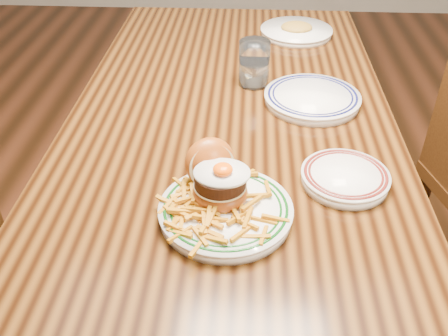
{
  "coord_description": "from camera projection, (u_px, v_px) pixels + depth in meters",
  "views": [
    {
      "loc": [
        0.05,
        -1.16,
        1.41
      ],
      "look_at": [
        0.0,
        -0.4,
        0.85
      ],
      "focal_mm": 40.0,
      "sensor_mm": 36.0,
      "label": 1
    }
  ],
  "objects": [
    {
      "name": "main_plate",
      "position": [
        223.0,
        198.0,
        0.98
      ],
      "size": [
        0.26,
        0.28,
        0.13
      ],
      "rotation": [
        0.0,
        0.0,
        0.4
      ],
      "color": "white",
      "rests_on": "table"
    },
    {
      "name": "water_glass",
      "position": [
        254.0,
        66.0,
        1.42
      ],
      "size": [
        0.09,
        0.09,
        0.13
      ],
      "color": "white",
      "rests_on": "table"
    },
    {
      "name": "table",
      "position": [
        231.0,
        137.0,
        1.38
      ],
      "size": [
        0.85,
        1.6,
        0.75
      ],
      "color": "black",
      "rests_on": "floor"
    },
    {
      "name": "far_plate",
      "position": [
        296.0,
        31.0,
        1.74
      ],
      "size": [
        0.25,
        0.25,
        0.04
      ],
      "rotation": [
        0.0,
        0.0,
        0.17
      ],
      "color": "white",
      "rests_on": "table"
    },
    {
      "name": "rear_plate",
      "position": [
        312.0,
        98.0,
        1.35
      ],
      "size": [
        0.26,
        0.26,
        0.03
      ],
      "rotation": [
        0.0,
        0.0,
        -0.18
      ],
      "color": "white",
      "rests_on": "table"
    },
    {
      "name": "floor",
      "position": [
        229.0,
        294.0,
        1.77
      ],
      "size": [
        6.0,
        6.0,
        0.0
      ],
      "primitive_type": "plane",
      "color": "black",
      "rests_on": "ground"
    },
    {
      "name": "side_plate",
      "position": [
        345.0,
        177.0,
        1.06
      ],
      "size": [
        0.19,
        0.19,
        0.03
      ],
      "rotation": [
        0.0,
        0.0,
        0.16
      ],
      "color": "white",
      "rests_on": "table"
    }
  ]
}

